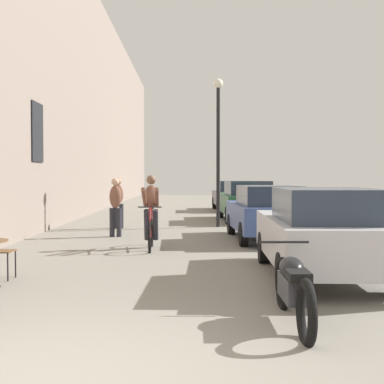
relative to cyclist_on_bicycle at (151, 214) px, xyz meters
name	(u,v)px	position (x,y,z in m)	size (l,w,h in m)	color
ground_plane	(48,380)	(-0.28, -8.01, -0.81)	(88.00, 88.00, 0.00)	gray
building_facade_left	(54,74)	(-3.73, 5.98, 4.37)	(0.54, 68.00, 10.37)	gray
cyclist_on_bicycle	(151,214)	(0.00, 0.00, 0.00)	(0.52, 1.76, 1.74)	black
pedestrian_near	(115,204)	(-1.16, 2.46, 0.11)	(0.37, 0.29, 1.64)	#26262D
pedestrian_mid	(118,200)	(-1.40, 4.85, 0.10)	(0.35, 0.26, 1.63)	#26262D
street_lamp	(218,133)	(1.85, 5.33, 2.30)	(0.32, 0.32, 4.90)	black
parked_car_nearest	(322,231)	(3.06, -3.62, -0.04)	(1.90, 4.25, 1.49)	#B7B7BC
parked_car_second	(266,212)	(2.91, 1.65, -0.06)	(1.81, 4.09, 1.44)	#384C84
parked_car_third	(246,200)	(3.03, 7.73, -0.03)	(1.92, 4.31, 1.51)	#23512D
parked_car_fourth	(232,195)	(3.02, 13.90, -0.05)	(1.83, 4.14, 1.46)	#595960
parked_motorcycle	(293,288)	(2.07, -6.31, -0.41)	(0.62, 2.15, 0.92)	black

